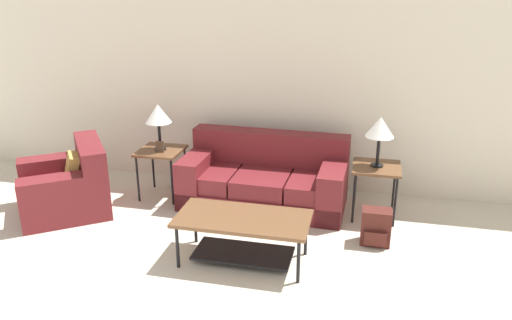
% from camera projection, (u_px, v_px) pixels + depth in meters
% --- Properties ---
extents(wall_back, '(8.95, 0.06, 2.60)m').
position_uv_depth(wall_back, '(285.00, 87.00, 6.16)').
color(wall_back, silver).
rests_on(wall_back, ground_plane).
extents(couch, '(1.94, 0.97, 0.82)m').
position_uv_depth(couch, '(265.00, 180.00, 5.94)').
color(couch, maroon).
rests_on(couch, ground_plane).
extents(armchair, '(1.33, 1.34, 0.80)m').
position_uv_depth(armchair, '(68.00, 187.00, 5.76)').
color(armchair, maroon).
rests_on(armchair, ground_plane).
extents(coffee_table, '(1.25, 0.62, 0.47)m').
position_uv_depth(coffee_table, '(243.00, 229.00, 4.68)').
color(coffee_table, brown).
rests_on(coffee_table, ground_plane).
extents(side_table_left, '(0.52, 0.53, 0.61)m').
position_uv_depth(side_table_left, '(161.00, 154.00, 6.07)').
color(side_table_left, brown).
rests_on(side_table_left, ground_plane).
extents(side_table_right, '(0.52, 0.53, 0.61)m').
position_uv_depth(side_table_right, '(376.00, 171.00, 5.53)').
color(side_table_right, brown).
rests_on(side_table_right, ground_plane).
extents(table_lamp_left, '(0.31, 0.31, 0.56)m').
position_uv_depth(table_lamp_left, '(158.00, 115.00, 5.90)').
color(table_lamp_left, black).
rests_on(table_lamp_left, side_table_left).
extents(table_lamp_right, '(0.31, 0.31, 0.56)m').
position_uv_depth(table_lamp_right, '(380.00, 128.00, 5.36)').
color(table_lamp_right, black).
rests_on(table_lamp_right, side_table_right).
extents(backpack, '(0.30, 0.27, 0.37)m').
position_uv_depth(backpack, '(376.00, 227.00, 5.05)').
color(backpack, '#4C1E19').
rests_on(backpack, ground_plane).
extents(picture_frame, '(0.10, 0.04, 0.13)m').
position_uv_depth(picture_frame, '(160.00, 147.00, 5.94)').
color(picture_frame, '#4C3828').
rests_on(picture_frame, side_table_left).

